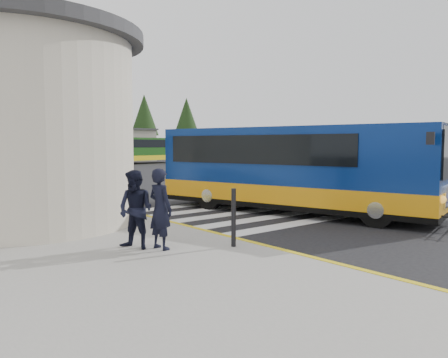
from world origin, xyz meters
TOP-DOWN VIEW (x-y plane):
  - ground at (0.00, 0.00)m, footprint 140.00×140.00m
  - curb_strip at (-4.05, 4.00)m, footprint 0.12×34.00m
  - crosswalk at (-0.50, -0.80)m, footprint 8.00×5.35m
  - depot_building at (6.00, 42.00)m, footprint 26.40×8.40m
  - tree_line at (6.29, 50.00)m, footprint 58.40×4.40m
  - transit_bus at (0.41, -1.81)m, footprint 5.15×9.85m
  - pedestrian_a at (-5.81, -3.87)m, footprint 0.46×0.62m
  - pedestrian_b at (-6.17, -3.55)m, footprint 0.84×0.92m
  - bollard at (-4.59, -4.61)m, footprint 0.09×0.09m
  - far_bus_a at (10.14, 35.50)m, footprint 8.62×5.19m
  - far_bus_b at (13.99, 33.20)m, footprint 10.13×4.73m

SIDE VIEW (x-z plane):
  - ground at x=0.00m, z-range 0.00..0.00m
  - crosswalk at x=-0.50m, z-range 0.00..0.01m
  - curb_strip at x=-4.05m, z-range 0.00..0.16m
  - bollard at x=-4.59m, z-range 0.15..1.31m
  - pedestrian_b at x=-6.17m, z-range 0.15..1.67m
  - pedestrian_a at x=-5.81m, z-range 0.15..1.71m
  - transit_bus at x=0.41m, z-range -0.06..2.64m
  - far_bus_a at x=10.14m, z-range 0.32..2.48m
  - far_bus_b at x=13.99m, z-range 0.38..2.90m
  - depot_building at x=6.00m, z-range 0.01..4.21m
  - tree_line at x=6.29m, z-range 1.77..11.77m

